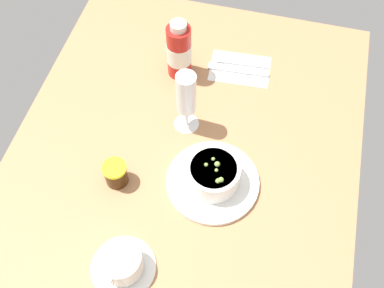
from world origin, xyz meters
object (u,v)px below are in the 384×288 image
Objects in this scene: jam_jar at (116,174)px; sauce_bottle_red at (179,51)px; coffee_cup at (121,263)px; cutlery_setting at (238,68)px; wine_glass at (186,96)px; porridge_bowl at (213,176)px.

sauce_bottle_red is at bearing -8.75° from jam_jar.
coffee_cup is 55.78cm from sauce_bottle_red.
wine_glass is at bearing 157.13° from cutlery_setting.
jam_jar is at bearing 102.08° from porridge_bowl.
jam_jar is at bearing 149.01° from wine_glass.
sauce_bottle_red reaches higher than coffee_cup.
cutlery_setting is 0.98× the size of sauce_bottle_red.
coffee_cup is 0.81× the size of sauce_bottle_red.
porridge_bowl is 22.31cm from jam_jar.
wine_glass is (39.13, -3.61, 8.14)cm from coffee_cup.
porridge_bowl is at bearing -152.44° from sauce_bottle_red.
cutlery_setting is 1.22× the size of coffee_cup.
wine_glass is 2.97× the size of jam_jar.
sauce_bottle_red is (-5.05, 15.22, 7.75)cm from cutlery_setting.
coffee_cup is 40.13cm from wine_glass.
porridge_bowl is at bearing -29.43° from coffee_cup.
porridge_bowl is 1.54× the size of coffee_cup.
sauce_bottle_red is (31.21, 16.29, 4.77)cm from porridge_bowl.
cutlery_setting is 17.82cm from sauce_bottle_red.
wine_glass is at bearing -159.30° from sauce_bottle_red.
wine_glass reaches higher than porridge_bowl.
porridge_bowl reaches higher than cutlery_setting.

